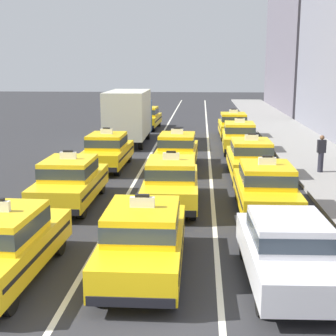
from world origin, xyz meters
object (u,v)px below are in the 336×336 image
object	(u,v)px
taxi_left_third	(107,150)
pedestrian_near_crosswalk	(321,153)
box_truck_left_fourth	(130,115)
taxi_left_nearest	(2,243)
taxi_center_third	(177,150)
taxi_center_nearest	(143,238)
taxi_right_second	(266,187)
taxi_center_second	(171,181)
taxi_right_fifth	(233,125)
taxi_right_fourth	(239,136)
sedan_right_nearest	(287,248)
taxi_left_second	(70,180)
taxi_right_third	(251,158)
taxi_left_fifth	(147,117)

from	to	relation	value
taxi_left_third	pedestrian_near_crosswalk	xyz separation A→B (m)	(9.68, -0.77, 0.10)
box_truck_left_fourth	pedestrian_near_crosswalk	xyz separation A→B (m)	(9.73, -8.37, -0.80)
taxi_left_nearest	taxi_center_third	world-z (taller)	same
taxi_center_nearest	taxi_right_second	size ratio (longest dim) A/B	1.00
taxi_center_second	taxi_right_second	xyz separation A→B (m)	(3.14, -0.61, 0.00)
taxi_left_third	taxi_center_nearest	bearing A→B (deg)	-75.11
taxi_right_fifth	taxi_left_third	bearing A→B (deg)	-122.38
taxi_left_nearest	taxi_right_fourth	bearing A→B (deg)	68.93
taxi_left_nearest	taxi_right_second	world-z (taller)	same
box_truck_left_fourth	sedan_right_nearest	world-z (taller)	box_truck_left_fourth
taxi_left_second	taxi_right_third	bearing A→B (deg)	34.70
taxi_center_second	taxi_right_fourth	bearing A→B (deg)	73.96
taxi_left_fifth	taxi_right_fifth	size ratio (longest dim) A/B	1.01
taxi_right_third	taxi_right_fifth	size ratio (longest dim) A/B	1.00
taxi_left_second	box_truck_left_fourth	distance (m)	13.74
taxi_right_third	taxi_left_fifth	bearing A→B (deg)	111.52
taxi_center_third	taxi_left_third	bearing A→B (deg)	-176.48
taxi_left_nearest	taxi_right_second	xyz separation A→B (m)	(6.57, 5.53, 0.00)
taxi_center_third	sedan_right_nearest	bearing A→B (deg)	-75.94
taxi_left_third	taxi_center_third	xyz separation A→B (m)	(3.28, 0.20, 0.00)
taxi_left_second	pedestrian_near_crosswalk	distance (m)	11.17
box_truck_left_fourth	taxi_right_second	world-z (taller)	box_truck_left_fourth
taxi_center_nearest	taxi_center_second	xyz separation A→B (m)	(0.30, 5.60, 0.00)
taxi_left_third	box_truck_left_fourth	size ratio (longest dim) A/B	0.66
taxi_center_nearest	box_truck_left_fourth	bearing A→B (deg)	99.27
taxi_center_nearest	taxi_right_fifth	bearing A→B (deg)	81.10
taxi_right_fifth	pedestrian_near_crosswalk	xyz separation A→B (m)	(3.17, -11.03, 0.10)
pedestrian_near_crosswalk	taxi_left_second	bearing A→B (deg)	-151.47
taxi_right_second	pedestrian_near_crosswalk	size ratio (longest dim) A/B	2.78
taxi_right_fourth	taxi_right_third	bearing A→B (deg)	-89.84
sedan_right_nearest	taxi_right_fifth	distance (m)	22.20
taxi_left_third	taxi_center_nearest	xyz separation A→B (m)	(3.09, -11.60, 0.00)
taxi_center_nearest	taxi_left_second	bearing A→B (deg)	120.32
taxi_left_third	taxi_right_fifth	size ratio (longest dim) A/B	1.00
taxi_left_nearest	taxi_right_fourth	xyz separation A→B (m)	(6.56, 17.03, 0.00)
taxi_left_third	taxi_right_second	distance (m)	9.29
taxi_left_fifth	taxi_left_second	bearing A→B (deg)	-90.96
box_truck_left_fourth	taxi_center_second	distance (m)	14.06
taxi_left_third	box_truck_left_fourth	world-z (taller)	box_truck_left_fourth
taxi_left_nearest	sedan_right_nearest	world-z (taller)	taxi_left_nearest
taxi_right_second	taxi_right_fourth	xyz separation A→B (m)	(-0.01, 11.50, 0.00)
taxi_center_second	taxi_left_second	bearing A→B (deg)	-178.37
taxi_left_nearest	taxi_center_second	distance (m)	7.03
taxi_left_nearest	taxi_right_third	distance (m)	12.52
taxi_center_nearest	taxi_right_third	bearing A→B (deg)	71.19
taxi_right_second	taxi_right_fifth	xyz separation A→B (m)	(-0.02, 16.88, 0.00)
taxi_left_third	taxi_right_third	distance (m)	6.70
taxi_left_nearest	taxi_center_nearest	bearing A→B (deg)	9.69
taxi_center_third	taxi_right_second	distance (m)	7.55
taxi_center_second	taxi_right_third	xyz separation A→B (m)	(3.15, 4.52, 0.00)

